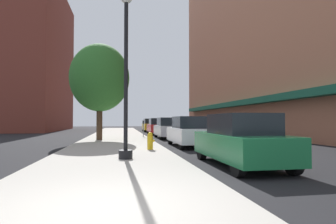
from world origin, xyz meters
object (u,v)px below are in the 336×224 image
at_px(car_white, 189,132).
at_px(car_silver, 168,128).
at_px(parking_meter_near, 143,127).
at_px(tree_near, 100,78).
at_px(fire_hydrant, 150,141).
at_px(car_green, 240,141).
at_px(car_red, 157,126).
at_px(lamppost, 126,70).
at_px(car_yellow, 150,125).

relative_size(car_white, car_silver, 1.00).
relative_size(parking_meter_near, tree_near, 0.20).
bearing_deg(parking_meter_near, car_white, -74.82).
bearing_deg(tree_near, parking_meter_near, 38.92).
xyz_separation_m(fire_hydrant, car_green, (2.41, -4.29, 0.29)).
distance_m(car_green, car_red, 19.91).
distance_m(lamppost, car_silver, 12.68).
bearing_deg(lamppost, car_silver, 73.35).
bearing_deg(car_red, car_green, -92.21).
bearing_deg(car_red, parking_meter_near, -109.75).
relative_size(lamppost, car_yellow, 1.37).
xyz_separation_m(fire_hydrant, parking_meter_near, (0.46, 9.45, 0.43)).
height_order(parking_meter_near, car_yellow, car_yellow).
relative_size(parking_meter_near, car_white, 0.30).
distance_m(parking_meter_near, car_yellow, 13.06).
bearing_deg(parking_meter_near, car_green, -81.92).
bearing_deg(car_silver, car_red, 90.50).
xyz_separation_m(tree_near, car_silver, (5.18, 2.25, -3.56)).
relative_size(tree_near, car_silver, 1.53).
bearing_deg(car_red, car_white, -92.21).
height_order(tree_near, car_red, tree_near).
height_order(car_red, car_yellow, same).
bearing_deg(car_green, car_silver, 90.11).
bearing_deg(fire_hydrant, car_silver, 75.17).
bearing_deg(car_red, lamppost, -103.15).
bearing_deg(fire_hydrant, parking_meter_near, 87.22).
bearing_deg(car_yellow, parking_meter_near, -98.91).
bearing_deg(car_white, parking_meter_near, 104.12).
bearing_deg(fire_hydrant, car_white, 43.27).
distance_m(lamppost, car_yellow, 25.56).
height_order(car_green, car_white, same).
distance_m(parking_meter_near, car_silver, 1.99).
height_order(parking_meter_near, car_white, car_white).
distance_m(lamppost, fire_hydrant, 4.07).
relative_size(car_green, car_white, 1.00).
height_order(tree_near, car_silver, tree_near).
bearing_deg(car_green, car_white, 90.11).
xyz_separation_m(parking_meter_near, car_yellow, (1.95, 12.92, -0.14)).
xyz_separation_m(lamppost, car_red, (3.57, 18.45, -2.39)).
relative_size(tree_near, car_yellow, 1.53).
bearing_deg(car_white, lamppost, -126.06).
bearing_deg(car_silver, parking_meter_near, 170.20).
xyz_separation_m(car_white, car_yellow, (0.00, 20.10, 0.00)).
height_order(fire_hydrant, car_white, car_white).
distance_m(lamppost, tree_near, 9.88).
relative_size(tree_near, car_white, 1.53).
bearing_deg(lamppost, car_yellow, 81.94).
height_order(car_white, car_red, same).
bearing_deg(tree_near, car_green, -65.07).
bearing_deg(fire_hydrant, lamppost, -112.28).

